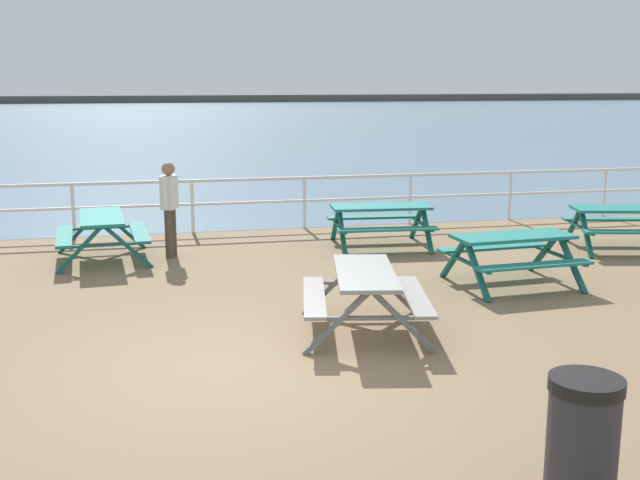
# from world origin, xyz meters

# --- Properties ---
(ground_plane) EXTENTS (30.00, 24.00, 0.20)m
(ground_plane) POSITION_xyz_m (0.00, 0.00, -0.10)
(ground_plane) COLOR #846B4C
(sea_band) EXTENTS (142.00, 90.00, 0.01)m
(sea_band) POSITION_xyz_m (0.00, 52.75, 0.00)
(sea_band) COLOR slate
(sea_band) RESTS_ON ground
(distant_shoreline) EXTENTS (142.00, 6.00, 1.80)m
(distant_shoreline) POSITION_xyz_m (0.00, 95.75, 0.00)
(distant_shoreline) COLOR #4C4C47
(distant_shoreline) RESTS_ON ground
(seaward_railing) EXTENTS (23.07, 0.07, 1.08)m
(seaward_railing) POSITION_xyz_m (-0.00, 7.75, 0.76)
(seaward_railing) COLOR white
(seaward_railing) RESTS_ON ground
(picnic_table_near_left) EXTENTS (1.92, 1.67, 0.80)m
(picnic_table_near_left) POSITION_xyz_m (3.32, 5.64, 0.58)
(picnic_table_near_left) COLOR #1E7A70
(picnic_table_near_left) RESTS_ON ground
(picnic_table_near_right) EXTENTS (1.67, 1.92, 0.80)m
(picnic_table_near_right) POSITION_xyz_m (-1.64, 5.63, 0.58)
(picnic_table_near_right) COLOR #1E7A70
(picnic_table_near_right) RESTS_ON ground
(picnic_table_mid_centre) EXTENTS (1.82, 2.05, 0.80)m
(picnic_table_mid_centre) POSITION_xyz_m (1.72, 0.94, 0.58)
(picnic_table_mid_centre) COLOR gray
(picnic_table_mid_centre) RESTS_ON ground
(picnic_table_far_left) EXTENTS (2.09, 1.87, 0.80)m
(picnic_table_far_left) POSITION_xyz_m (7.56, 4.49, 0.58)
(picnic_table_far_left) COLOR #1E7A70
(picnic_table_far_left) RESTS_ON ground
(picnic_table_far_right) EXTENTS (1.91, 1.66, 0.80)m
(picnic_table_far_right) POSITION_xyz_m (4.47, 2.61, 0.58)
(picnic_table_far_right) COLOR #1E7A70
(picnic_table_far_right) RESTS_ON ground
(visitor) EXTENTS (0.33, 0.50, 1.66)m
(visitor) POSITION_xyz_m (-0.49, 5.64, 0.95)
(visitor) COLOR #4C4233
(visitor) RESTS_ON ground
(litter_bin) EXTENTS (0.55, 0.55, 0.95)m
(litter_bin) POSITION_xyz_m (2.24, -3.15, 0.48)
(litter_bin) COLOR #2D2D33
(litter_bin) RESTS_ON ground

